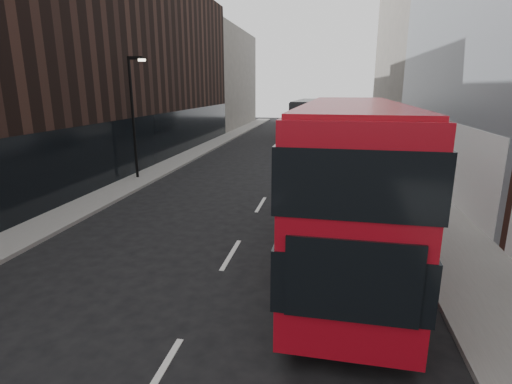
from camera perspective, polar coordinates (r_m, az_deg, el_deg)
The scene contains 12 objects.
sidewalk_right at distance 29.91m, azimuth 18.70°, elevation 3.61°, with size 3.00×80.00×0.15m, color slate.
sidewalk_left at distance 31.57m, azimuth -10.40°, elevation 4.70°, with size 2.00×80.00×0.15m, color slate.
building_modern_block at distance 26.83m, azimuth 30.96°, elevation 22.35°, with size 5.03×22.00×20.00m.
building_victorian at distance 48.98m, azimuth 21.20°, elevation 18.74°, with size 6.50×24.00×21.00m.
building_left_mid at distance 37.08m, azimuth -13.41°, elevation 16.77°, with size 5.00×24.00×14.00m, color black.
building_left_far at distance 57.94m, azimuth -4.43°, elevation 15.75°, with size 5.00×20.00×13.00m, color #67625B.
street_lamp at distance 24.82m, azimuth -17.07°, elevation 11.18°, with size 1.06×0.22×7.00m.
red_bus at distance 13.08m, azimuth 13.12°, elevation 2.59°, with size 3.27×12.51×5.01m.
grey_bus at distance 46.09m, azimuth 7.58°, elevation 10.55°, with size 3.52×12.71×4.06m.
car_a at distance 20.13m, azimuth 9.43°, elevation 0.68°, with size 1.49×3.69×1.26m, color black.
car_b at distance 30.47m, azimuth 12.10°, elevation 5.40°, with size 1.43×4.09×1.35m, color #989AA0.
car_c at distance 32.86m, azimuth 11.15°, elevation 6.11°, with size 1.88×4.63×1.34m, color black.
Camera 1 is at (3.04, -4.08, 5.46)m, focal length 28.00 mm.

